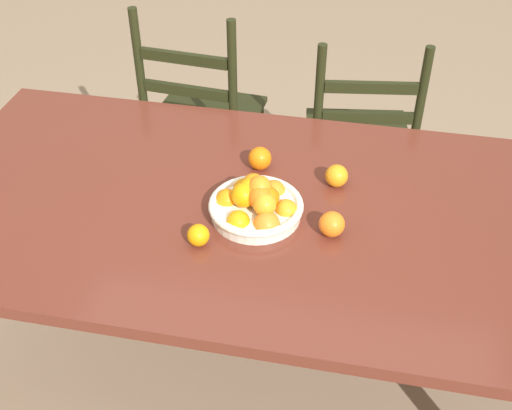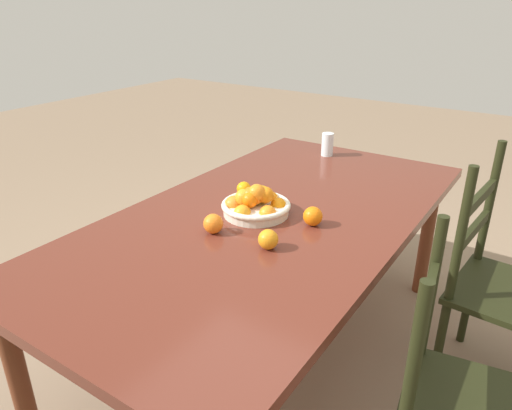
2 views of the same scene
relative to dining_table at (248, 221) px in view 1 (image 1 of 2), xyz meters
The scene contains 9 objects.
ground_plane 0.66m from the dining_table, ahead, with size 12.00×12.00×0.00m, color #8B725A.
dining_table is the anchor object (origin of this frame).
chair_near_window 0.95m from the dining_table, 70.71° to the left, with size 0.51×0.51×0.95m.
chair_by_cabinet 0.97m from the dining_table, 114.25° to the left, with size 0.49×0.49×1.01m.
fruit_bowl 0.13m from the dining_table, 52.41° to the right, with size 0.28×0.28×0.14m.
orange_loose_0 0.24m from the dining_table, 116.25° to the right, with size 0.06×0.06×0.06m, color orange.
orange_loose_1 0.30m from the dining_table, 17.96° to the right, with size 0.08×0.08×0.08m, color orange.
orange_loose_2 0.22m from the dining_table, 89.77° to the left, with size 0.08×0.08×0.08m, color orange.
orange_loose_3 0.31m from the dining_table, 30.72° to the left, with size 0.07×0.07×0.07m, color orange.
Camera 1 is at (0.33, -1.50, 1.97)m, focal length 45.40 mm.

